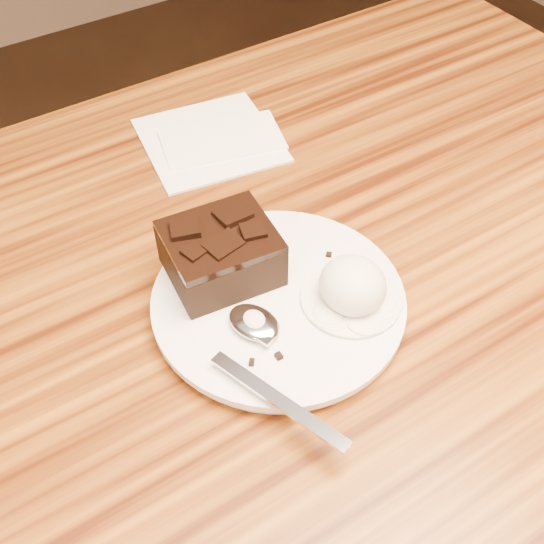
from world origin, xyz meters
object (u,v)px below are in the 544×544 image
spoon (254,324)px  plate (278,304)px  brownie (221,256)px  napkin (210,139)px  dining_table (251,527)px  ice_cream_scoop (353,285)px

spoon → plate: bearing=7.6°
brownie → plate: bearing=-63.0°
plate → napkin: (0.07, 0.24, -0.01)m
spoon → brownie: bearing=64.4°
dining_table → napkin: 0.47m
plate → dining_table: bearing=-163.9°
dining_table → ice_cream_scoop: size_ratio=20.87×
dining_table → napkin: bearing=65.9°
plate → ice_cream_scoop: 0.07m
spoon → napkin: (0.10, 0.26, -0.02)m
dining_table → brownie: 0.42m
dining_table → brownie: bearing=71.9°
ice_cream_scoop → napkin: (0.02, 0.28, -0.03)m
brownie → ice_cream_scoop: size_ratio=1.54×
brownie → ice_cream_scoop: 0.11m
dining_table → spoon: spoon is taller
dining_table → ice_cream_scoop: 0.42m
dining_table → ice_cream_scoop: bearing=-12.8°
plate → ice_cream_scoop: size_ratio=3.73×
brownie → ice_cream_scoop: (0.07, -0.08, -0.00)m
dining_table → spoon: bearing=-14.6°
plate → spoon: 0.04m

